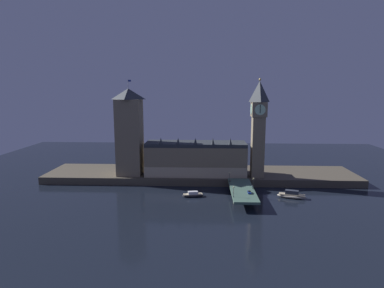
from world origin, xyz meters
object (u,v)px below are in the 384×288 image
at_px(street_lamp_far, 230,176).
at_px(car_southbound_lead, 249,192).
at_px(clock_tower, 258,126).
at_px(boat_upstream, 193,195).
at_px(pedestrian_mid_walk, 252,187).
at_px(street_lamp_near, 234,190).
at_px(street_lamp_mid, 253,182).
at_px(pedestrian_near_rail, 233,192).
at_px(boat_downstream, 292,195).
at_px(victoria_tower, 129,132).
at_px(pedestrian_far_rail, 230,181).

bearing_deg(street_lamp_far, car_southbound_lead, -67.30).
relative_size(clock_tower, boat_upstream, 4.87).
height_order(pedestrian_mid_walk, street_lamp_near, street_lamp_near).
bearing_deg(street_lamp_mid, pedestrian_near_rail, -142.94).
height_order(clock_tower, street_lamp_far, clock_tower).
height_order(pedestrian_near_rail, boat_downstream, pedestrian_near_rail).
relative_size(victoria_tower, pedestrian_near_rail, 35.85).
bearing_deg(pedestrian_near_rail, pedestrian_mid_walk, 41.13).
bearing_deg(victoria_tower, pedestrian_mid_walk, -22.68).
bearing_deg(street_lamp_far, pedestrian_far_rail, -59.20).
relative_size(street_lamp_near, boat_upstream, 0.44).
relative_size(pedestrian_far_rail, street_lamp_far, 0.27).
distance_m(car_southbound_lead, pedestrian_near_rail, 9.22).
bearing_deg(clock_tower, boat_upstream, -146.33).
bearing_deg(pedestrian_near_rail, clock_tower, 64.29).
distance_m(pedestrian_mid_walk, street_lamp_near, 20.39).
bearing_deg(pedestrian_near_rail, victoria_tower, 147.12).
xyz_separation_m(street_lamp_mid, street_lamp_far, (-12.92, 14.72, -0.21)).
bearing_deg(street_lamp_far, clock_tower, 38.91).
relative_size(pedestrian_near_rail, boat_downstream, 0.10).
relative_size(street_lamp_mid, street_lamp_far, 1.05).
distance_m(clock_tower, boat_upstream, 64.12).
distance_m(victoria_tower, boat_downstream, 114.12).
distance_m(street_lamp_mid, street_lamp_far, 19.59).
bearing_deg(pedestrian_mid_walk, clock_tower, 76.32).
distance_m(pedestrian_far_rail, street_lamp_mid, 19.11).
relative_size(pedestrian_mid_walk, street_lamp_far, 0.28).
bearing_deg(boat_downstream, street_lamp_near, -155.13).
distance_m(car_southbound_lead, boat_upstream, 34.29).
bearing_deg(pedestrian_mid_walk, pedestrian_near_rail, -138.87).
distance_m(car_southbound_lead, pedestrian_mid_walk, 9.60).
bearing_deg(victoria_tower, street_lamp_mid, -23.25).
xyz_separation_m(car_southbound_lead, street_lamp_mid, (3.43, 7.97, 3.61)).
xyz_separation_m(car_southbound_lead, boat_downstream, (26.58, 9.98, -4.80)).
distance_m(street_lamp_near, boat_upstream, 29.67).
bearing_deg(boat_upstream, street_lamp_near, -36.81).
bearing_deg(pedestrian_near_rail, boat_upstream, 153.05).
height_order(clock_tower, boat_downstream, clock_tower).
bearing_deg(car_southbound_lead, pedestrian_near_rail, -170.73).
relative_size(pedestrian_near_rail, pedestrian_mid_walk, 1.01).
relative_size(pedestrian_mid_walk, pedestrian_far_rail, 1.05).
bearing_deg(street_lamp_mid, pedestrian_mid_walk, 109.49).
relative_size(street_lamp_mid, boat_upstream, 0.50).
height_order(pedestrian_near_rail, street_lamp_mid, street_lamp_mid).
distance_m(street_lamp_near, street_lamp_mid, 19.59).
height_order(street_lamp_mid, street_lamp_far, street_lamp_mid).
xyz_separation_m(car_southbound_lead, pedestrian_mid_walk, (3.03, 9.10, 0.33)).
bearing_deg(boat_downstream, street_lamp_mid, -175.05).
height_order(pedestrian_near_rail, street_lamp_far, street_lamp_far).
relative_size(pedestrian_near_rail, street_lamp_far, 0.28).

